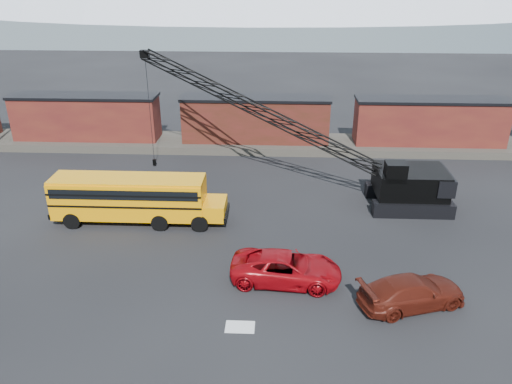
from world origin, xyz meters
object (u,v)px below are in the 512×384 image
red_pickup (286,268)px  crawler_crane (262,112)px  maroon_suv (412,292)px  school_bus (134,197)px

red_pickup → crawler_crane: size_ratio=0.26×
maroon_suv → crawler_crane: size_ratio=0.24×
red_pickup → maroon_suv: red_pickup is taller
school_bus → red_pickup: bearing=-33.1°
school_bus → red_pickup: 11.99m
maroon_suv → crawler_crane: 17.89m
red_pickup → crawler_crane: (-1.82, 13.27, 5.01)m
maroon_suv → crawler_crane: crawler_crane is taller
maroon_suv → red_pickup: bearing=55.2°
maroon_suv → school_bus: bearing=44.3°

